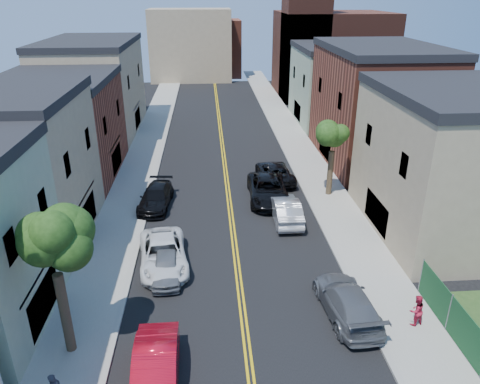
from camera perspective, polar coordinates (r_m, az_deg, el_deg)
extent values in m
cube|color=gray|center=(45.45, -12.08, 4.26)|extent=(3.20, 100.00, 0.15)
cube|color=gray|center=(45.97, 7.87, 4.80)|extent=(3.20, 100.00, 0.15)
cube|color=gray|center=(45.24, -9.89, 4.35)|extent=(0.30, 100.00, 0.15)
cube|color=gray|center=(45.64, 5.71, 4.77)|extent=(0.30, 100.00, 0.15)
cube|color=#998466|center=(31.93, -26.97, 2.13)|extent=(9.00, 10.00, 9.00)
cube|color=brown|center=(41.90, -21.56, 7.09)|extent=(9.00, 12.00, 8.00)
cube|color=#998466|center=(54.89, -17.69, 12.10)|extent=(9.00, 16.00, 9.50)
cube|color=#998466|center=(32.41, 24.70, 2.86)|extent=(9.00, 12.00, 9.00)
cube|color=brown|center=(44.47, 16.58, 10.00)|extent=(9.00, 14.00, 10.00)
cube|color=gray|center=(57.64, 11.77, 12.72)|extent=(9.00, 12.00, 8.50)
cube|color=#4C2319|center=(73.54, 11.27, 16.48)|extent=(16.00, 14.00, 12.00)
cube|color=#4C2319|center=(68.05, 8.19, 20.35)|extent=(6.00, 6.00, 22.00)
cube|color=#998466|center=(84.98, -6.16, 17.72)|extent=(14.00, 8.00, 12.00)
cube|color=brown|center=(89.04, -3.37, 17.44)|extent=(10.00, 8.00, 10.00)
cylinder|color=#37291B|center=(21.82, -20.97, -13.89)|extent=(0.44, 0.44, 3.96)
sphere|color=#18340E|center=(19.60, -22.80, -3.77)|extent=(5.20, 5.20, 5.20)
sphere|color=#18340E|center=(18.67, -22.14, -1.47)|extent=(3.90, 3.90, 3.90)
sphere|color=#18340E|center=(20.43, -23.54, -4.41)|extent=(3.64, 3.64, 3.64)
cylinder|color=#37291B|center=(36.23, 11.15, 2.36)|extent=(0.44, 0.44, 3.52)
sphere|color=#18340E|center=(35.06, 11.64, 8.05)|extent=(4.40, 4.40, 4.40)
sphere|color=#18340E|center=(34.65, 12.61, 9.29)|extent=(3.30, 3.30, 3.30)
sphere|color=#18340E|center=(35.47, 10.70, 7.57)|extent=(3.08, 3.08, 3.08)
imported|color=red|center=(20.14, -10.48, -21.01)|extent=(1.90, 5.14, 1.68)
imported|color=white|center=(27.34, -9.54, -7.60)|extent=(3.37, 6.06, 1.60)
imported|color=slate|center=(26.34, -9.15, -9.18)|extent=(1.81, 4.13, 1.38)
imported|color=black|center=(34.69, -10.44, -0.65)|extent=(2.61, 5.41, 1.52)
imported|color=#575A5F|center=(23.88, 13.20, -13.13)|extent=(2.66, 5.67, 1.60)
imported|color=black|center=(32.59, 5.60, -1.97)|extent=(2.16, 4.69, 1.56)
imported|color=#B1B3B9|center=(32.21, 5.72, -2.18)|extent=(1.78, 5.10, 1.68)
imported|color=black|center=(38.87, 4.35, 2.47)|extent=(3.08, 5.84, 1.57)
imported|color=black|center=(35.20, 3.51, 0.31)|extent=(3.08, 6.38, 1.75)
imported|color=#B51B36|center=(24.01, 21.11, -13.59)|extent=(0.93, 0.82, 1.61)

